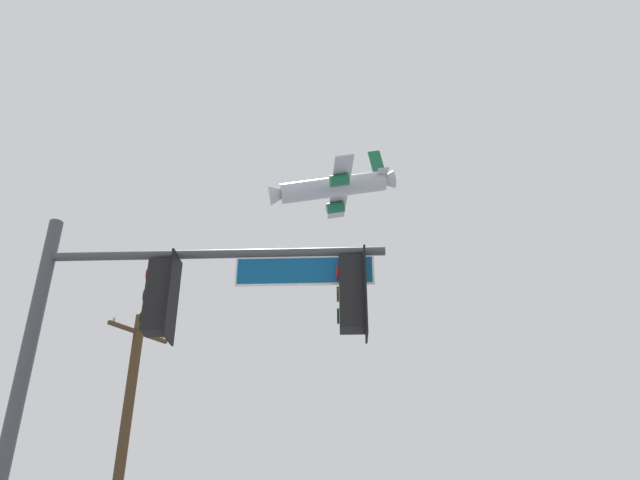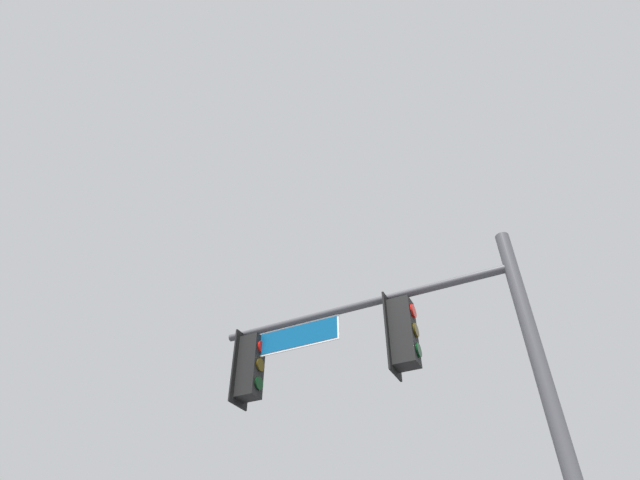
{
  "view_description": "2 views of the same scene",
  "coord_description": "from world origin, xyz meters",
  "views": [
    {
      "loc": [
        -3.07,
        -12.64,
        1.73
      ],
      "look_at": [
        -4.91,
        -5.03,
        5.77
      ],
      "focal_mm": 35.0,
      "sensor_mm": 36.0,
      "label": 1
    },
    {
      "loc": [
        -10.42,
        1.08,
        1.45
      ],
      "look_at": [
        -6.04,
        -4.59,
        7.2
      ],
      "focal_mm": 28.0,
      "sensor_mm": 36.0,
      "label": 2
    }
  ],
  "objects": [
    {
      "name": "airplane",
      "position": [
        -19.43,
        62.4,
        49.82
      ],
      "size": [
        18.65,
        16.8,
        9.84
      ],
      "color": "#B2B7C1"
    },
    {
      "name": "signal_pole_near",
      "position": [
        -7.09,
        -5.07,
        4.48
      ],
      "size": [
        5.03,
        1.28,
        6.37
      ],
      "color": "#47474C",
      "rests_on": "ground_plane"
    },
    {
      "name": "utility_pole",
      "position": [
        -13.76,
        5.48,
        4.74
      ],
      "size": [
        0.99,
        2.37,
        9.19
      ],
      "color": "#47331E",
      "rests_on": "ground_plane"
    }
  ]
}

